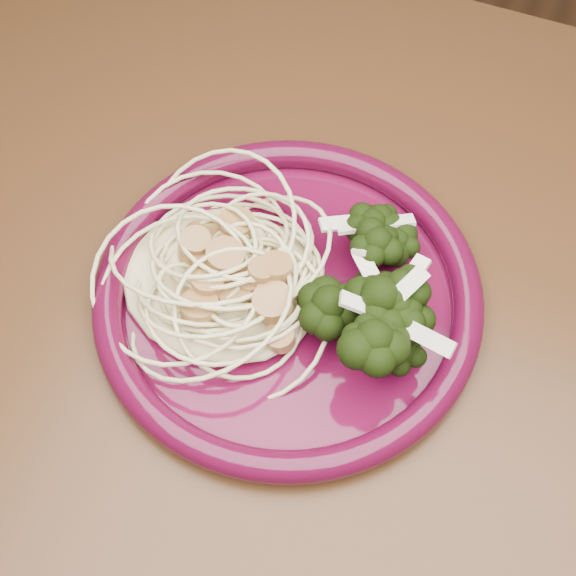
% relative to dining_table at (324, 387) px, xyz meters
% --- Properties ---
extents(dining_table, '(1.20, 0.80, 0.75)m').
position_rel_dining_table_xyz_m(dining_table, '(0.00, 0.00, 0.00)').
color(dining_table, '#472814').
rests_on(dining_table, ground).
extents(dinner_plate, '(0.35, 0.35, 0.02)m').
position_rel_dining_table_xyz_m(dinner_plate, '(-0.04, 0.01, 0.11)').
color(dinner_plate, '#4A0824').
rests_on(dinner_plate, dining_table).
extents(spaghetti_pile, '(0.18, 0.17, 0.04)m').
position_rel_dining_table_xyz_m(spaghetti_pile, '(-0.09, 0.00, 0.12)').
color(spaghetti_pile, beige).
rests_on(spaghetti_pile, dinner_plate).
extents(scallop_cluster, '(0.17, 0.17, 0.05)m').
position_rel_dining_table_xyz_m(scallop_cluster, '(-0.09, 0.00, 0.16)').
color(scallop_cluster, '#AC7F4A').
rests_on(scallop_cluster, spaghetti_pile).
extents(broccoli_pile, '(0.13, 0.17, 0.05)m').
position_rel_dining_table_xyz_m(broccoli_pile, '(0.02, 0.03, 0.13)').
color(broccoli_pile, black).
rests_on(broccoli_pile, dinner_plate).
extents(onion_garnish, '(0.09, 0.11, 0.06)m').
position_rel_dining_table_xyz_m(onion_garnish, '(0.02, 0.03, 0.17)').
color(onion_garnish, beige).
rests_on(onion_garnish, broccoli_pile).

